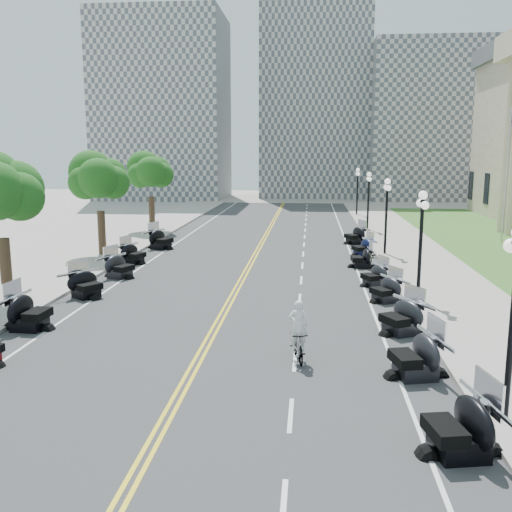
{
  "coord_description": "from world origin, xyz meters",
  "views": [
    {
      "loc": [
        3.62,
        -21.95,
        6.79
      ],
      "look_at": [
        1.13,
        4.13,
        2.0
      ],
      "focal_mm": 40.0,
      "sensor_mm": 36.0,
      "label": 1
    }
  ],
  "objects_px": {
    "motorcycle_n_3": "(460,423)",
    "cyclist_rider": "(299,305)",
    "flagpole": "(506,177)",
    "bicycle": "(298,346)"
  },
  "relations": [
    {
      "from": "motorcycle_n_3",
      "to": "cyclist_rider",
      "type": "relative_size",
      "value": 1.28
    },
    {
      "from": "bicycle",
      "to": "cyclist_rider",
      "type": "relative_size",
      "value": 1.01
    },
    {
      "from": "bicycle",
      "to": "motorcycle_n_3",
      "type": "bearing_deg",
      "value": -66.89
    },
    {
      "from": "cyclist_rider",
      "to": "flagpole",
      "type": "bearing_deg",
      "value": -119.49
    },
    {
      "from": "flagpole",
      "to": "bicycle",
      "type": "relative_size",
      "value": 5.78
    },
    {
      "from": "motorcycle_n_3",
      "to": "bicycle",
      "type": "height_order",
      "value": "motorcycle_n_3"
    },
    {
      "from": "flagpole",
      "to": "bicycle",
      "type": "height_order",
      "value": "flagpole"
    },
    {
      "from": "motorcycle_n_3",
      "to": "cyclist_rider",
      "type": "height_order",
      "value": "cyclist_rider"
    },
    {
      "from": "flagpole",
      "to": "motorcycle_n_3",
      "type": "xyz_separation_m",
      "value": [
        -10.94,
        -31.61,
        -4.23
      ]
    },
    {
      "from": "flagpole",
      "to": "cyclist_rider",
      "type": "height_order",
      "value": "flagpole"
    }
  ]
}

